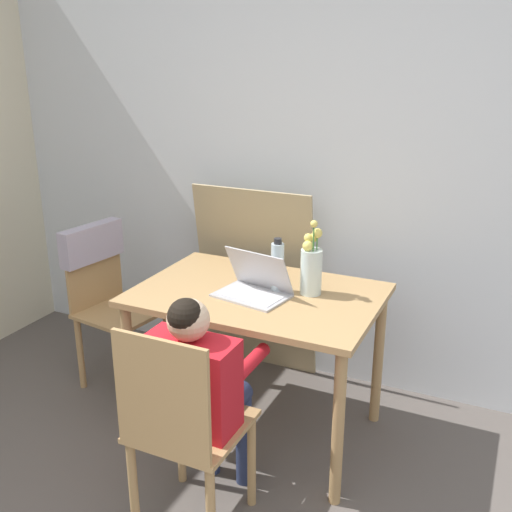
# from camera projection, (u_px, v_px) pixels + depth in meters

# --- Properties ---
(wall_back) EXTENTS (6.40, 0.05, 2.50)m
(wall_back) POSITION_uv_depth(u_px,v_px,m) (358.00, 163.00, 3.11)
(wall_back) COLOR silver
(wall_back) RESTS_ON ground_plane
(dining_table) EXTENTS (1.12, 0.76, 0.74)m
(dining_table) POSITION_uv_depth(u_px,v_px,m) (258.00, 311.00, 2.80)
(dining_table) COLOR tan
(dining_table) RESTS_ON ground_plane
(chair_occupied) EXTENTS (0.40, 0.40, 0.90)m
(chair_occupied) POSITION_uv_depth(u_px,v_px,m) (183.00, 430.00, 2.23)
(chair_occupied) COLOR tan
(chair_occupied) RESTS_ON ground_plane
(chair_spare) EXTENTS (0.48, 0.46, 0.91)m
(chair_spare) POSITION_uv_depth(u_px,v_px,m) (104.00, 279.00, 3.30)
(chair_spare) COLOR tan
(chair_spare) RESTS_ON ground_plane
(person_seated) EXTENTS (0.36, 0.42, 0.97)m
(person_seated) POSITION_uv_depth(u_px,v_px,m) (198.00, 381.00, 2.29)
(person_seated) COLOR red
(person_seated) RESTS_ON ground_plane
(laptop) EXTENTS (0.35, 0.28, 0.21)m
(laptop) POSITION_uv_depth(u_px,v_px,m) (255.00, 285.00, 2.72)
(laptop) COLOR #B2B2B7
(laptop) RESTS_ON dining_table
(flower_vase) EXTENTS (0.10, 0.10, 0.36)m
(flower_vase) POSITION_uv_depth(u_px,v_px,m) (311.00, 267.00, 2.71)
(flower_vase) COLOR silver
(flower_vase) RESTS_ON dining_table
(water_bottle) EXTENTS (0.06, 0.06, 0.26)m
(water_bottle) POSITION_uv_depth(u_px,v_px,m) (277.00, 267.00, 2.74)
(water_bottle) COLOR silver
(water_bottle) RESTS_ON dining_table
(cardboard_panel) EXTENTS (0.70, 0.17, 1.10)m
(cardboard_panel) POSITION_uv_depth(u_px,v_px,m) (256.00, 281.00, 3.43)
(cardboard_panel) COLOR tan
(cardboard_panel) RESTS_ON ground_plane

